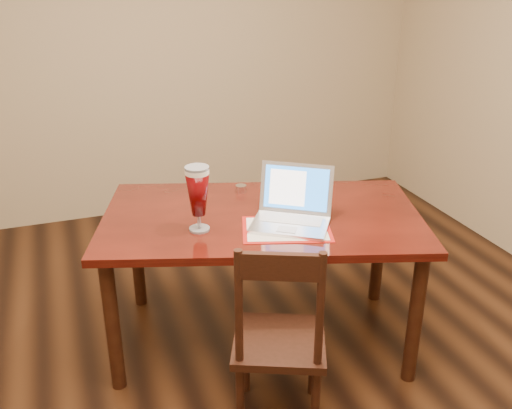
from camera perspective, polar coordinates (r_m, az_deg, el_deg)
name	(u,v)px	position (r m, az deg, el deg)	size (l,w,h in m)	color
room_shell	(250,14)	(2.04, -0.57, 18.53)	(4.51, 5.01, 2.71)	tan
dining_table	(261,229)	(2.90, 0.46, -2.42)	(1.79, 1.33, 1.07)	#4D110A
dining_chair	(279,340)	(2.50, 2.33, -13.42)	(0.51, 0.50, 0.93)	black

